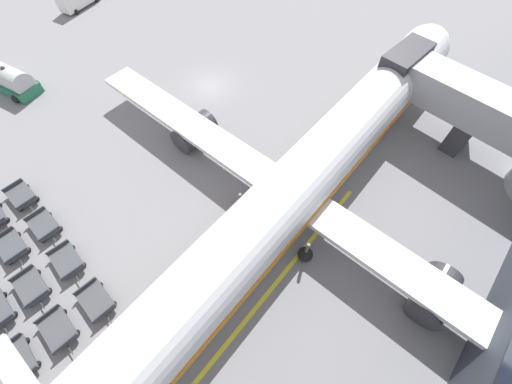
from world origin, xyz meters
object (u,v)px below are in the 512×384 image
object	(u,v)px
airplane	(303,180)
baggage_dolly_row_mid_b_col_c	(31,287)
fuel_tanker_primary	(6,78)
baggage_dolly_row_mid_b_col_b	(11,247)
baggage_dolly_row_mid_a_col_d	(18,360)
baggage_dolly_row_far_col_a	(21,196)
baggage_dolly_row_far_col_c	(67,261)
baggage_dolly_row_mid_b_col_d	(58,329)
baggage_dolly_row_far_col_b	(44,225)
baggage_dolly_row_far_col_d	(96,301)

from	to	relation	value
airplane	baggage_dolly_row_mid_b_col_c	size ratio (longest dim) A/B	13.74
fuel_tanker_primary	baggage_dolly_row_mid_b_col_b	size ratio (longest dim) A/B	2.34
baggage_dolly_row_mid_a_col_d	baggage_dolly_row_mid_b_col_c	size ratio (longest dim) A/B	1.01
fuel_tanker_primary	baggage_dolly_row_mid_a_col_d	bearing A→B (deg)	-25.24
baggage_dolly_row_mid_b_col_b	baggage_dolly_row_far_col_a	bearing A→B (deg)	144.11
baggage_dolly_row_mid_b_col_c	baggage_dolly_row_far_col_c	xyz separation A→B (m)	(0.16, 2.59, 0.00)
fuel_tanker_primary	baggage_dolly_row_mid_b_col_c	size ratio (longest dim) A/B	2.33
baggage_dolly_row_far_col_c	baggage_dolly_row_mid_b_col_b	bearing A→B (deg)	-152.83
baggage_dolly_row_mid_b_col_d	baggage_dolly_row_far_col_a	size ratio (longest dim) A/B	1.01
airplane	baggage_dolly_row_mid_b_col_c	xyz separation A→B (m)	(-9.56, -17.52, -2.77)
baggage_dolly_row_mid_b_col_c	baggage_dolly_row_far_col_b	distance (m)	4.74
baggage_dolly_row_mid_b_col_c	baggage_dolly_row_far_col_a	size ratio (longest dim) A/B	1.01
baggage_dolly_row_mid_b_col_b	baggage_dolly_row_mid_b_col_d	bearing A→B (deg)	-5.49
baggage_dolly_row_mid_b_col_b	baggage_dolly_row_mid_a_col_d	bearing A→B (deg)	-23.47
baggage_dolly_row_mid_b_col_c	baggage_dolly_row_far_col_d	bearing A→B (deg)	30.03
baggage_dolly_row_far_col_a	baggage_dolly_row_far_col_d	distance (m)	11.66
baggage_dolly_row_far_col_b	baggage_dolly_row_far_col_d	bearing A→B (deg)	-4.37
fuel_tanker_primary	baggage_dolly_row_far_col_c	distance (m)	22.78
fuel_tanker_primary	baggage_dolly_row_mid_b_col_d	distance (m)	27.15
baggage_dolly_row_mid_b_col_c	baggage_dolly_row_far_col_d	world-z (taller)	same
fuel_tanker_primary	baggage_dolly_row_mid_a_col_d	size ratio (longest dim) A/B	2.32
baggage_dolly_row_mid_b_col_c	baggage_dolly_row_far_col_a	bearing A→B (deg)	157.34
baggage_dolly_row_mid_b_col_b	baggage_dolly_row_far_col_c	xyz separation A→B (m)	(4.05, 2.08, 0.00)
baggage_dolly_row_far_col_a	baggage_dolly_row_far_col_b	size ratio (longest dim) A/B	1.00
fuel_tanker_primary	baggage_dolly_row_far_col_a	xyz separation A→B (m)	(14.11, -6.01, -0.77)
baggage_dolly_row_far_col_a	baggage_dolly_row_far_col_d	size ratio (longest dim) A/B	0.99
baggage_dolly_row_far_col_a	airplane	bearing A→B (deg)	40.07
baggage_dolly_row_mid_b_col_c	baggage_dolly_row_far_col_c	size ratio (longest dim) A/B	0.99
baggage_dolly_row_mid_b_col_b	baggage_dolly_row_far_col_b	size ratio (longest dim) A/B	1.00
baggage_dolly_row_far_col_b	baggage_dolly_row_far_col_c	bearing A→B (deg)	-5.67
baggage_dolly_row_mid_a_col_d	fuel_tanker_primary	bearing A→B (deg)	154.76
baggage_dolly_row_mid_b_col_b	baggage_dolly_row_far_col_c	world-z (taller)	same
baggage_dolly_row_far_col_b	baggage_dolly_row_far_col_d	world-z (taller)	same
baggage_dolly_row_mid_b_col_c	baggage_dolly_row_far_col_d	xyz separation A→B (m)	(4.11, 2.38, 0.00)
fuel_tanker_primary	baggage_dolly_row_mid_b_col_d	world-z (taller)	fuel_tanker_primary
baggage_dolly_row_mid_a_col_d	baggage_dolly_row_far_col_c	bearing A→B (deg)	122.71
fuel_tanker_primary	baggage_dolly_row_far_col_c	size ratio (longest dim) A/B	2.32
airplane	baggage_dolly_row_far_col_a	bearing A→B (deg)	-139.93
baggage_dolly_row_mid_a_col_d	baggage_dolly_row_far_col_a	distance (m)	12.56
baggage_dolly_row_mid_a_col_d	baggage_dolly_row_far_col_b	size ratio (longest dim) A/B	1.01
fuel_tanker_primary	baggage_dolly_row_mid_b_col_c	world-z (taller)	fuel_tanker_primary
airplane	baggage_dolly_row_mid_b_col_c	distance (m)	20.15
baggage_dolly_row_far_col_b	baggage_dolly_row_far_col_d	size ratio (longest dim) A/B	0.99
baggage_dolly_row_mid_b_col_c	baggage_dolly_row_mid_b_col_d	size ratio (longest dim) A/B	1.00
baggage_dolly_row_mid_a_col_d	baggage_dolly_row_far_col_c	xyz separation A→B (m)	(-3.42, 5.32, 0.00)
baggage_dolly_row_far_col_c	baggage_dolly_row_mid_b_col_c	bearing A→B (deg)	-93.51
airplane	baggage_dolly_row_far_col_c	distance (m)	17.86
airplane	fuel_tanker_primary	distance (m)	32.37
airplane	fuel_tanker_primary	bearing A→B (deg)	-164.99
baggage_dolly_row_mid_a_col_d	baggage_dolly_row_mid_b_col_b	distance (m)	8.14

